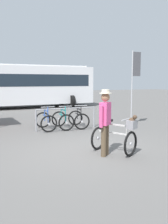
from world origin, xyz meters
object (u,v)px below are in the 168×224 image
featured_bicycle (118,136)px  banner_flag (135,74)px  bus_distant (24,84)px  racked_bike_teal (63,120)px  racked_bike_black (78,119)px  racked_bike_blue (46,121)px  person_with_featured_bike (105,120)px

featured_bicycle → banner_flag: 4.49m
bus_distant → banner_flag: size_ratio=3.16×
racked_bike_teal → racked_bike_black: 0.70m
banner_flag → racked_bike_teal: bearing=162.4°
racked_bike_blue → person_with_featured_bike: bearing=-85.1°
racked_bike_blue → racked_bike_black: 1.40m
racked_bike_black → racked_bike_teal: bearing=175.6°
racked_bike_blue → bus_distant: (1.11, 8.54, 1.37)m
bus_distant → banner_flag: banner_flag is taller
racked_bike_blue → person_with_featured_bike: 4.00m
racked_bike_blue → racked_bike_teal: size_ratio=1.00×
banner_flag → featured_bicycle: bearing=-134.0°
featured_bicycle → racked_bike_black: bearing=80.2°
person_with_featured_bike → racked_bike_black: bearing=74.6°
featured_bicycle → bus_distant: 12.56m
racked_bike_black → featured_bicycle: size_ratio=0.95×
racked_bike_black → bus_distant: bus_distant is taller
racked_bike_blue → person_with_featured_bike: size_ratio=0.66×
racked_bike_black → banner_flag: size_ratio=0.37×
person_with_featured_bike → racked_bike_blue: bearing=94.9°
person_with_featured_bike → bus_distant: bus_distant is taller
person_with_featured_bike → banner_flag: (3.27, 2.96, 1.28)m
featured_bicycle → racked_bike_teal: bearing=90.5°
racked_bike_teal → banner_flag: (2.91, -0.92, 1.86)m
bus_distant → featured_bicycle: bearing=-91.7°
racked_bike_blue → bus_distant: bus_distant is taller
racked_bike_blue → racked_bike_teal: (0.70, -0.05, 0.00)m
person_with_featured_bike → banner_flag: size_ratio=0.54×
person_with_featured_bike → banner_flag: 4.59m
banner_flag → racked_bike_black: bearing=158.5°
racked_bike_blue → racked_bike_teal: same height
racked_bike_black → person_with_featured_bike: person_with_featured_bike is taller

